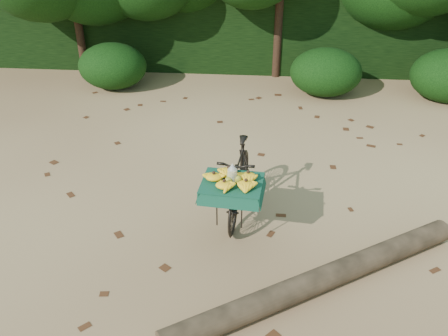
{
  "coord_description": "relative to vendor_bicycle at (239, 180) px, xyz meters",
  "views": [
    {
      "loc": [
        0.24,
        -5.27,
        3.73
      ],
      "look_at": [
        -0.19,
        -0.48,
        0.91
      ],
      "focal_mm": 38.0,
      "sensor_mm": 36.0,
      "label": 1
    }
  ],
  "objects": [
    {
      "name": "ground",
      "position": [
        0.03,
        0.07,
        -0.5
      ],
      "size": [
        80.0,
        80.0,
        0.0
      ],
      "primitive_type": "plane",
      "color": "tan",
      "rests_on": "ground"
    },
    {
      "name": "leaf_litter",
      "position": [
        0.03,
        0.72,
        -0.5
      ],
      "size": [
        7.0,
        7.3,
        0.01
      ],
      "primitive_type": null,
      "color": "#442412",
      "rests_on": "ground"
    },
    {
      "name": "bush_clumps",
      "position": [
        0.53,
        4.37,
        -0.05
      ],
      "size": [
        8.8,
        1.7,
        0.9
      ],
      "primitive_type": null,
      "color": "black",
      "rests_on": "ground"
    },
    {
      "name": "fallen_log",
      "position": [
        0.97,
        -1.35,
        -0.37
      ],
      "size": [
        3.24,
        2.21,
        0.27
      ],
      "primitive_type": "cylinder",
      "rotation": [
        1.57,
        0.0,
        -1.0
      ],
      "color": "brown",
      "rests_on": "ground"
    },
    {
      "name": "hedge_backdrop",
      "position": [
        0.03,
        6.37,
        0.4
      ],
      "size": [
        26.0,
        1.8,
        1.8
      ],
      "primitive_type": "cube",
      "color": "black",
      "rests_on": "ground"
    },
    {
      "name": "vendor_bicycle",
      "position": [
        0.0,
        0.0,
        0.0
      ],
      "size": [
        0.75,
        1.75,
        0.99
      ],
      "rotation": [
        0.0,
        0.0,
        -0.09
      ],
      "color": "black",
      "rests_on": "ground"
    }
  ]
}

